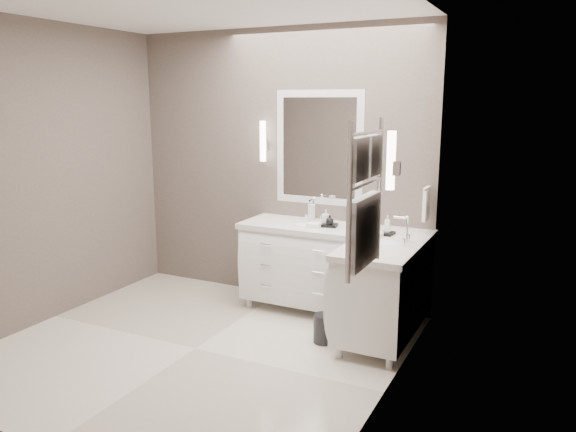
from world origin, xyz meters
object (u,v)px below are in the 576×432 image
at_px(vanity_back, 307,261).
at_px(vanity_right, 385,284).
at_px(towel_ladder, 365,206).
at_px(waste_bin, 324,329).

height_order(vanity_back, vanity_right, same).
bearing_deg(vanity_back, vanity_right, -20.38).
xyz_separation_m(towel_ladder, waste_bin, (-0.65, 0.98, -1.27)).
distance_m(vanity_back, vanity_right, 0.93).
relative_size(vanity_right, waste_bin, 5.06).
bearing_deg(waste_bin, vanity_back, 124.89).
relative_size(towel_ladder, waste_bin, 3.68).
height_order(vanity_right, waste_bin, vanity_right).
xyz_separation_m(vanity_back, vanity_right, (0.88, -0.33, 0.00)).
distance_m(vanity_back, waste_bin, 0.87).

